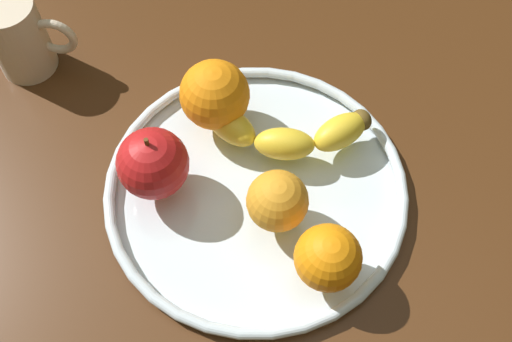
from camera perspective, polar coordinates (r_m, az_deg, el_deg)
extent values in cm
cube|color=#472711|center=(67.81, 0.00, -2.84)|extent=(147.72, 147.72, 4.00)
cylinder|color=silver|center=(65.77, 0.00, -1.93)|extent=(31.29, 31.29, 0.60)
torus|color=silver|center=(64.97, 0.00, -1.57)|extent=(32.59, 32.59, 1.20)
ellipsoid|color=yellow|center=(66.31, -2.39, 4.30)|extent=(7.38, 6.62, 3.51)
ellipsoid|color=yellow|center=(65.03, 2.67, 2.56)|extent=(6.64, 3.69, 3.51)
ellipsoid|color=yellow|center=(66.41, 7.89, 3.66)|extent=(7.32, 6.80, 3.51)
ellipsoid|color=brown|center=(67.66, 9.90, 4.75)|extent=(3.09, 3.17, 2.46)
sphere|color=red|center=(62.29, -9.67, 0.69)|extent=(7.46, 7.46, 7.46)
cylinder|color=#593819|center=(58.98, -10.22, 2.62)|extent=(0.44, 0.44, 1.20)
sphere|color=orange|center=(66.19, -3.91, 7.17)|extent=(7.70, 7.70, 7.70)
sphere|color=orange|center=(60.08, 2.03, -2.84)|extent=(6.29, 6.29, 6.29)
sphere|color=orange|center=(57.88, 6.77, -8.09)|extent=(6.52, 6.52, 6.52)
cylinder|color=beige|center=(77.42, -21.52, 11.65)|extent=(6.77, 6.77, 9.85)
torus|color=beige|center=(75.26, -18.41, 11.87)|extent=(5.33, 1.00, 5.33)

